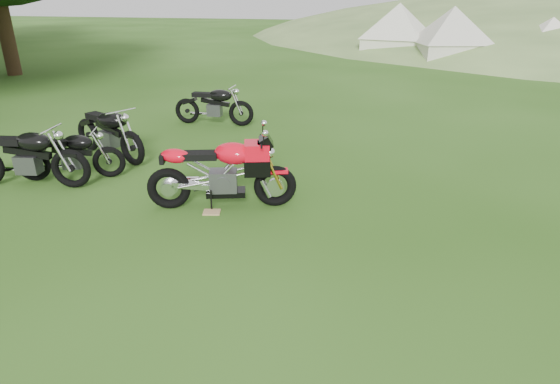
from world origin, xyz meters
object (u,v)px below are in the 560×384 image
(tent_right, at_px, (549,38))
(vintage_moto_b, at_px, (25,155))
(vintage_moto_c, at_px, (108,131))
(vintage_moto_d, at_px, (214,104))
(plywood_board, at_px, (212,212))
(vintage_moto_a, at_px, (70,154))
(tent_mid, at_px, (451,34))
(sport_motorcycle, at_px, (221,167))
(tent_left, at_px, (398,30))

(tent_right, bearing_deg, vintage_moto_b, -132.60)
(vintage_moto_c, distance_m, vintage_moto_d, 3.13)
(plywood_board, height_order, vintage_moto_a, vintage_moto_a)
(plywood_board, relative_size, vintage_moto_c, 0.12)
(vintage_moto_c, relative_size, tent_mid, 0.71)
(vintage_moto_a, bearing_deg, vintage_moto_d, 53.99)
(vintage_moto_d, height_order, tent_right, tent_right)
(vintage_moto_a, relative_size, vintage_moto_c, 0.84)
(vintage_moto_c, distance_m, tent_mid, 18.68)
(sport_motorcycle, height_order, vintage_moto_a, sport_motorcycle)
(vintage_moto_b, bearing_deg, tent_right, 47.15)
(vintage_moto_a, height_order, tent_right, tent_right)
(vintage_moto_b, relative_size, tent_left, 0.69)
(vintage_moto_a, height_order, tent_left, tent_left)
(tent_mid, bearing_deg, vintage_moto_b, -128.30)
(vintage_moto_d, xyz_separation_m, tent_left, (3.91, 16.01, 0.81))
(vintage_moto_c, relative_size, vintage_moto_d, 1.07)
(sport_motorcycle, distance_m, tent_right, 21.37)
(vintage_moto_a, relative_size, tent_mid, 0.59)
(vintage_moto_c, bearing_deg, vintage_moto_d, 94.30)
(sport_motorcycle, height_order, vintage_moto_d, sport_motorcycle)
(vintage_moto_b, relative_size, vintage_moto_c, 1.00)
(vintage_moto_b, xyz_separation_m, vintage_moto_d, (1.45, 4.67, -0.04))
(sport_motorcycle, xyz_separation_m, vintage_moto_d, (-2.03, 4.60, -0.13))
(vintage_moto_a, xyz_separation_m, tent_mid, (7.45, 18.32, 0.83))
(vintage_moto_a, bearing_deg, plywood_board, -36.00)
(vintage_moto_b, distance_m, vintage_moto_d, 4.89)
(plywood_board, xyz_separation_m, vintage_moto_a, (-2.92, 0.68, 0.46))
(vintage_moto_b, bearing_deg, tent_left, 65.01)
(sport_motorcycle, relative_size, vintage_moto_d, 1.09)
(vintage_moto_a, relative_size, tent_left, 0.58)
(tent_left, height_order, tent_right, tent_left)
(vintage_moto_a, height_order, vintage_moto_b, vintage_moto_b)
(tent_left, bearing_deg, sport_motorcycle, -81.11)
(tent_mid, bearing_deg, sport_motorcycle, -118.80)
(vintage_moto_c, relative_size, tent_left, 0.69)
(vintage_moto_d, distance_m, tent_mid, 15.57)
(tent_mid, distance_m, tent_right, 4.50)
(sport_motorcycle, height_order, vintage_moto_c, sport_motorcycle)
(sport_motorcycle, relative_size, tent_left, 0.70)
(sport_motorcycle, bearing_deg, vintage_moto_c, 133.29)
(sport_motorcycle, bearing_deg, tent_left, 66.47)
(sport_motorcycle, xyz_separation_m, vintage_moto_c, (-3.04, 1.65, -0.09))
(tent_right, bearing_deg, tent_mid, 178.52)
(vintage_moto_b, xyz_separation_m, tent_right, (12.37, 19.49, 0.59))
(plywood_board, height_order, vintage_moto_c, vintage_moto_c)
(vintage_moto_c, xyz_separation_m, tent_mid, (7.49, 17.10, 0.74))
(vintage_moto_b, bearing_deg, sport_motorcycle, -9.36)
(vintage_moto_a, xyz_separation_m, vintage_moto_d, (0.98, 4.18, 0.05))
(plywood_board, distance_m, vintage_moto_c, 3.56)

